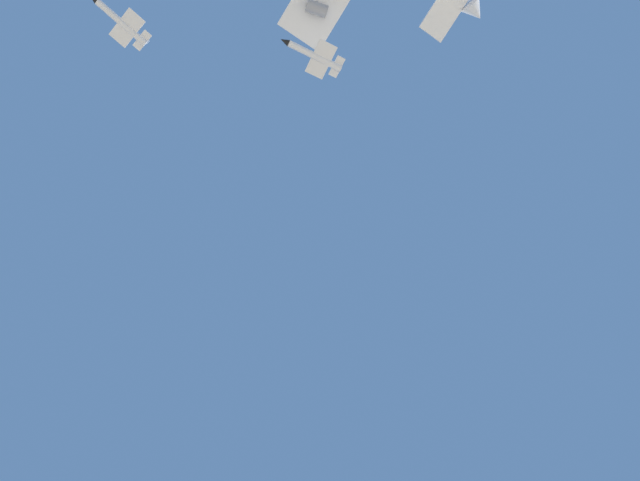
{
  "coord_description": "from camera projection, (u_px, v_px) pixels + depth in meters",
  "views": [
    {
      "loc": [
        30.33,
        77.07,
        1.48
      ],
      "look_at": [
        7.52,
        35.65,
        79.34
      ],
      "focal_mm": 33.59,
      "sensor_mm": 36.0,
      "label": 1
    }
  ],
  "objects": [
    {
      "name": "chase_jet_lead",
      "position": [
        315.0,
        56.0,
        134.22
      ],
      "size": [
        15.22,
        8.21,
        4.0
      ],
      "rotation": [
        0.0,
        0.0,
        -0.05
      ],
      "color": "silver"
    },
    {
      "name": "chase_jet_left_wing",
      "position": [
        121.0,
        23.0,
        133.38
      ],
      "size": [
        15.3,
        8.89,
        4.0
      ],
      "rotation": [
        0.0,
        0.0,
        0.27
      ],
      "color": "silver"
    }
  ]
}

